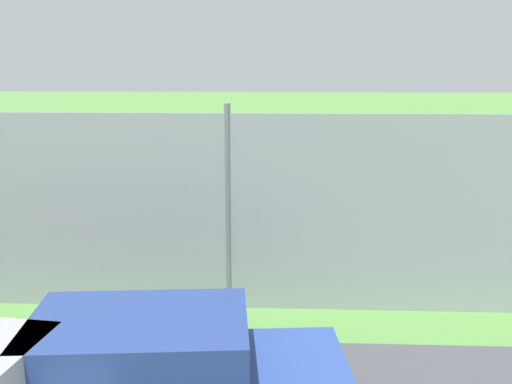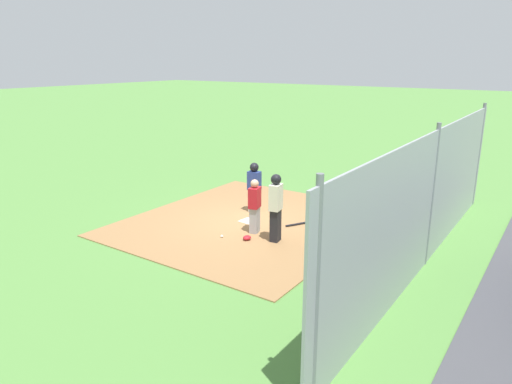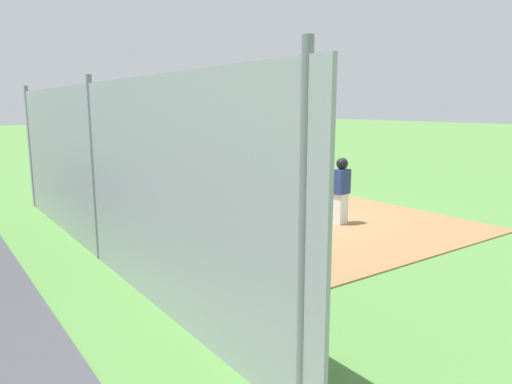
{
  "view_description": "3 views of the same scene",
  "coord_description": "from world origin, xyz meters",
  "px_view_note": "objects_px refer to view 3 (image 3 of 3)",
  "views": [
    {
      "loc": [
        0.87,
        -14.24,
        3.95
      ],
      "look_at": [
        0.23,
        -0.59,
        0.96
      ],
      "focal_mm": 41.37,
      "sensor_mm": 36.0,
      "label": 1
    },
    {
      "loc": [
        -10.66,
        -7.6,
        4.69
      ],
      "look_at": [
        0.27,
        -0.09,
        0.89
      ],
      "focal_mm": 32.67,
      "sensor_mm": 36.0,
      "label": 2
    },
    {
      "loc": [
        8.55,
        -7.68,
        2.8
      ],
      "look_at": [
        -0.75,
        -1.01,
        0.72
      ],
      "focal_mm": 33.07,
      "sensor_mm": 36.0,
      "label": 3
    }
  ],
  "objects_px": {
    "baseball": "(265,208)",
    "runner": "(341,187)",
    "umpire": "(237,182)",
    "home_plate": "(306,219)",
    "catcher_mask": "(251,212)",
    "catcher": "(270,187)",
    "baseball_bat": "(277,231)"
  },
  "relations": [
    {
      "from": "home_plate",
      "to": "catcher",
      "type": "relative_size",
      "value": 0.29
    },
    {
      "from": "home_plate",
      "to": "baseball_bat",
      "type": "bearing_deg",
      "value": -67.8
    },
    {
      "from": "catcher_mask",
      "to": "umpire",
      "type": "bearing_deg",
      "value": -60.63
    },
    {
      "from": "baseball_bat",
      "to": "baseball",
      "type": "xyz_separation_m",
      "value": [
        -2.04,
        1.21,
        0.01
      ]
    },
    {
      "from": "home_plate",
      "to": "baseball",
      "type": "distance_m",
      "value": 1.49
    },
    {
      "from": "home_plate",
      "to": "baseball_bat",
      "type": "xyz_separation_m",
      "value": [
        0.56,
        -1.38,
        0.02
      ]
    },
    {
      "from": "home_plate",
      "to": "baseball",
      "type": "bearing_deg",
      "value": -173.54
    },
    {
      "from": "runner",
      "to": "baseball",
      "type": "relative_size",
      "value": 21.48
    },
    {
      "from": "umpire",
      "to": "runner",
      "type": "relative_size",
      "value": 1.15
    },
    {
      "from": "baseball_bat",
      "to": "baseball",
      "type": "distance_m",
      "value": 2.37
    },
    {
      "from": "umpire",
      "to": "baseball_bat",
      "type": "distance_m",
      "value": 1.7
    },
    {
      "from": "umpire",
      "to": "runner",
      "type": "bearing_deg",
      "value": -52.83
    },
    {
      "from": "home_plate",
      "to": "catcher_mask",
      "type": "xyz_separation_m",
      "value": [
        -1.23,
        -0.83,
        0.05
      ]
    },
    {
      "from": "runner",
      "to": "baseball",
      "type": "xyz_separation_m",
      "value": [
        -2.3,
        -0.52,
        -0.86
      ]
    },
    {
      "from": "catcher",
      "to": "catcher_mask",
      "type": "xyz_separation_m",
      "value": [
        -0.59,
        -0.16,
        -0.72
      ]
    },
    {
      "from": "baseball_bat",
      "to": "baseball",
      "type": "relative_size",
      "value": 11.02
    },
    {
      "from": "catcher",
      "to": "catcher_mask",
      "type": "relative_size",
      "value": 6.33
    },
    {
      "from": "umpire",
      "to": "baseball",
      "type": "height_order",
      "value": "umpire"
    },
    {
      "from": "runner",
      "to": "baseball_bat",
      "type": "bearing_deg",
      "value": 75.04
    },
    {
      "from": "catcher",
      "to": "home_plate",
      "type": "bearing_deg",
      "value": -58.75
    },
    {
      "from": "baseball_bat",
      "to": "umpire",
      "type": "bearing_deg",
      "value": 33.97
    },
    {
      "from": "home_plate",
      "to": "umpire",
      "type": "bearing_deg",
      "value": -119.89
    },
    {
      "from": "runner",
      "to": "baseball_bat",
      "type": "distance_m",
      "value": 1.96
    },
    {
      "from": "home_plate",
      "to": "catcher_mask",
      "type": "bearing_deg",
      "value": -146.04
    },
    {
      "from": "home_plate",
      "to": "catcher_mask",
      "type": "height_order",
      "value": "catcher_mask"
    },
    {
      "from": "catcher_mask",
      "to": "baseball",
      "type": "relative_size",
      "value": 3.24
    },
    {
      "from": "home_plate",
      "to": "umpire",
      "type": "height_order",
      "value": "umpire"
    },
    {
      "from": "runner",
      "to": "baseball",
      "type": "bearing_deg",
      "value": 6.32
    },
    {
      "from": "runner",
      "to": "baseball_bat",
      "type": "xyz_separation_m",
      "value": [
        -0.26,
        -1.73,
        -0.87
      ]
    },
    {
      "from": "baseball",
      "to": "runner",
      "type": "bearing_deg",
      "value": 12.78
    },
    {
      "from": "catcher",
      "to": "umpire",
      "type": "xyz_separation_m",
      "value": [
        -0.22,
        -0.82,
        0.19
      ]
    },
    {
      "from": "baseball_bat",
      "to": "catcher_mask",
      "type": "bearing_deg",
      "value": 12.46
    }
  ]
}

